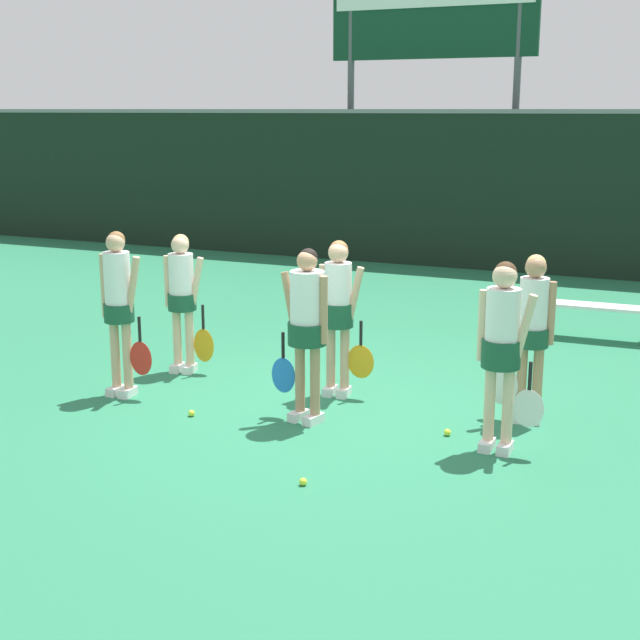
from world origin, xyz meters
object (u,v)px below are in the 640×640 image
Objects in this scene: player_0 at (119,301)px; tennis_ball_1 at (303,482)px; player_2 at (502,341)px; player_4 at (339,306)px; tennis_ball_0 at (447,432)px; tennis_ball_2 at (192,413)px; player_5 at (532,326)px; player_3 at (182,293)px; scoreboard at (432,52)px; bench_courtside at (581,308)px; player_1 at (307,320)px.

player_0 is 27.52× the size of tennis_ball_1.
player_2 reaches higher than player_4.
tennis_ball_2 is (-2.54, -0.52, -0.00)m from tennis_ball_0.
tennis_ball_1 is at bearing -128.55° from player_5.
player_5 reaches higher than tennis_ball_2.
player_0 reaches higher than player_3.
player_5 is 2.89m from tennis_ball_1.
player_0 is at bearing -176.48° from tennis_ball_0.
tennis_ball_1 is (2.56, -11.61, -4.13)m from scoreboard.
scoreboard reaches higher than tennis_ball_1.
tennis_ball_2 is at bearing -123.92° from bench_courtside.
bench_courtside is at bearing 90.52° from player_2.
player_5 is at bearing 59.63° from tennis_ball_1.
tennis_ball_0 is at bearing 162.77° from player_2.
player_2 reaches higher than tennis_ball_0.
player_1 is 1.93m from player_2.
tennis_ball_1 is at bearing -51.26° from player_3.
player_0 is at bearing 164.12° from tennis_ball_2.
bench_courtside is at bearing 57.42° from tennis_ball_2.
player_2 is at bearing -1.47° from player_0.
player_0 is at bearing -177.88° from player_2.
bench_courtside is 31.02× the size of tennis_ball_1.
player_2 reaches higher than player_1.
player_2 is at bearing 11.34° from player_1.
tennis_ball_2 is (-1.09, -1.26, -0.97)m from player_4.
scoreboard reaches higher than player_2.
player_1 is 2.21m from player_5.
player_2 is 2.18m from tennis_ball_1.
bench_courtside is at bearing 32.14° from player_3.
scoreboard reaches higher than player_1.
bench_courtside is 5.01m from player_1.
player_0 is at bearing -106.02° from player_3.
player_2 is at bearing 47.89° from tennis_ball_1.
tennis_ball_2 is (-3.14, -4.91, -0.38)m from bench_courtside.
scoreboard reaches higher than player_3.
player_4 is at bearing -120.59° from bench_courtside.
player_1 reaches higher than player_4.
tennis_ball_1 is at bearing -78.98° from player_4.
player_3 is (-2.06, 0.98, -0.08)m from player_1.
scoreboard is 2.92× the size of player_0.
player_1 reaches higher than player_5.
player_4 is 2.63m from tennis_ball_1.
player_3 is at bearing 172.67° from player_4.
scoreboard reaches higher than tennis_ball_0.
player_4 reaches higher than tennis_ball_1.
tennis_ball_0 is (1.44, -0.74, -0.96)m from player_4.
player_5 reaches higher than tennis_ball_1.
player_3 is 3.74m from tennis_ball_1.
tennis_ball_2 is (1.05, -0.30, -1.02)m from player_0.
player_0 is at bearing 153.73° from tennis_ball_1.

